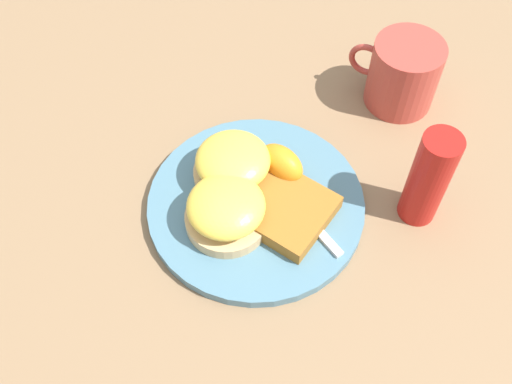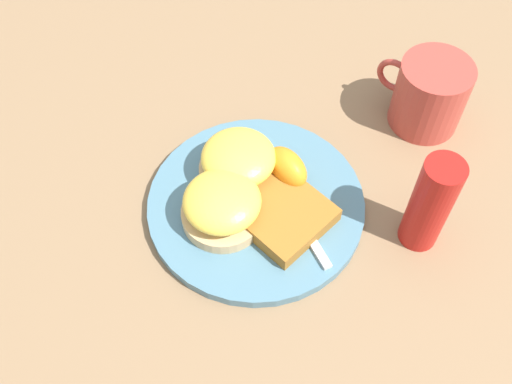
{
  "view_description": "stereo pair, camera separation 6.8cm",
  "coord_description": "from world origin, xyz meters",
  "px_view_note": "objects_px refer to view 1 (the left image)",
  "views": [
    {
      "loc": [
        -0.16,
        0.35,
        0.6
      ],
      "look_at": [
        0.0,
        0.0,
        0.03
      ],
      "focal_mm": 42.0,
      "sensor_mm": 36.0,
      "label": 1
    },
    {
      "loc": [
        -0.22,
        0.32,
        0.6
      ],
      "look_at": [
        0.0,
        0.0,
        0.03
      ],
      "focal_mm": 42.0,
      "sensor_mm": 36.0,
      "label": 2
    }
  ],
  "objects_px": {
    "sandwich_benedict_left": "(233,165)",
    "sandwich_benedict_right": "(226,210)",
    "condiment_bottle": "(429,179)",
    "hashbrown_patty": "(278,209)",
    "orange_wedge": "(281,163)",
    "cup": "(403,74)",
    "fork": "(277,184)"
  },
  "relations": [
    {
      "from": "hashbrown_patty",
      "to": "orange_wedge",
      "type": "xyz_separation_m",
      "value": [
        0.02,
        -0.05,
        0.01
      ]
    },
    {
      "from": "sandwich_benedict_left",
      "to": "orange_wedge",
      "type": "distance_m",
      "value": 0.06
    },
    {
      "from": "sandwich_benedict_left",
      "to": "orange_wedge",
      "type": "relative_size",
      "value": 1.59
    },
    {
      "from": "hashbrown_patty",
      "to": "orange_wedge",
      "type": "distance_m",
      "value": 0.06
    },
    {
      "from": "hashbrown_patty",
      "to": "fork",
      "type": "distance_m",
      "value": 0.04
    },
    {
      "from": "fork",
      "to": "orange_wedge",
      "type": "bearing_deg",
      "value": -82.94
    },
    {
      "from": "cup",
      "to": "sandwich_benedict_right",
      "type": "bearing_deg",
      "value": 67.62
    },
    {
      "from": "hashbrown_patty",
      "to": "fork",
      "type": "height_order",
      "value": "hashbrown_patty"
    },
    {
      "from": "hashbrown_patty",
      "to": "cup",
      "type": "height_order",
      "value": "cup"
    },
    {
      "from": "condiment_bottle",
      "to": "sandwich_benedict_right",
      "type": "bearing_deg",
      "value": 31.32
    },
    {
      "from": "sandwich_benedict_right",
      "to": "condiment_bottle",
      "type": "height_order",
      "value": "condiment_bottle"
    },
    {
      "from": "orange_wedge",
      "to": "condiment_bottle",
      "type": "xyz_separation_m",
      "value": [
        -0.16,
        -0.03,
        0.03
      ]
    },
    {
      "from": "sandwich_benedict_left",
      "to": "cup",
      "type": "height_order",
      "value": "cup"
    },
    {
      "from": "fork",
      "to": "cup",
      "type": "distance_m",
      "value": 0.23
    },
    {
      "from": "sandwich_benedict_right",
      "to": "hashbrown_patty",
      "type": "distance_m",
      "value": 0.06
    },
    {
      "from": "sandwich_benedict_right",
      "to": "condiment_bottle",
      "type": "distance_m",
      "value": 0.23
    },
    {
      "from": "sandwich_benedict_left",
      "to": "hashbrown_patty",
      "type": "height_order",
      "value": "sandwich_benedict_left"
    },
    {
      "from": "fork",
      "to": "sandwich_benedict_right",
      "type": "bearing_deg",
      "value": 67.03
    },
    {
      "from": "hashbrown_patty",
      "to": "cup",
      "type": "relative_size",
      "value": 0.93
    },
    {
      "from": "sandwich_benedict_left",
      "to": "hashbrown_patty",
      "type": "distance_m",
      "value": 0.07
    },
    {
      "from": "fork",
      "to": "hashbrown_patty",
      "type": "bearing_deg",
      "value": 116.2
    },
    {
      "from": "sandwich_benedict_right",
      "to": "fork",
      "type": "bearing_deg",
      "value": -112.97
    },
    {
      "from": "orange_wedge",
      "to": "condiment_bottle",
      "type": "distance_m",
      "value": 0.17
    },
    {
      "from": "sandwich_benedict_left",
      "to": "sandwich_benedict_right",
      "type": "bearing_deg",
      "value": 109.38
    },
    {
      "from": "sandwich_benedict_right",
      "to": "fork",
      "type": "relative_size",
      "value": 0.51
    },
    {
      "from": "sandwich_benedict_left",
      "to": "sandwich_benedict_right",
      "type": "height_order",
      "value": "same"
    },
    {
      "from": "hashbrown_patty",
      "to": "condiment_bottle",
      "type": "distance_m",
      "value": 0.17
    },
    {
      "from": "sandwich_benedict_right",
      "to": "condiment_bottle",
      "type": "relative_size",
      "value": 0.72
    },
    {
      "from": "hashbrown_patty",
      "to": "condiment_bottle",
      "type": "xyz_separation_m",
      "value": [
        -0.14,
        -0.08,
        0.04
      ]
    },
    {
      "from": "fork",
      "to": "condiment_bottle",
      "type": "xyz_separation_m",
      "value": [
        -0.16,
        -0.05,
        0.05
      ]
    },
    {
      "from": "fork",
      "to": "condiment_bottle",
      "type": "height_order",
      "value": "condiment_bottle"
    },
    {
      "from": "sandwich_benedict_left",
      "to": "condiment_bottle",
      "type": "height_order",
      "value": "condiment_bottle"
    }
  ]
}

